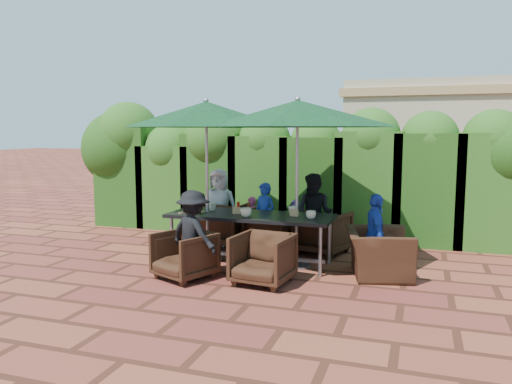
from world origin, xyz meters
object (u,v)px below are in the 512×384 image
(dining_table, at_px, (250,219))
(chair_near_left, at_px, (184,253))
(chair_near_right, at_px, (263,256))
(umbrella_left, at_px, (206,115))
(chair_far_right, at_px, (323,230))
(umbrella_right, at_px, (298,114))
(chair_far_mid, at_px, (273,227))
(chair_far_left, at_px, (222,222))
(chair_end_right, at_px, (379,245))

(dining_table, bearing_deg, chair_near_left, -120.77)
(chair_near_right, bearing_deg, umbrella_left, 150.61)
(chair_far_right, bearing_deg, umbrella_right, 93.89)
(chair_far_mid, bearing_deg, chair_far_left, 11.73)
(dining_table, distance_m, chair_end_right, 1.88)
(dining_table, relative_size, chair_far_left, 2.93)
(chair_far_left, relative_size, chair_end_right, 0.86)
(umbrella_left, xyz_separation_m, umbrella_right, (1.37, 0.10, 0.00))
(umbrella_left, distance_m, chair_end_right, 3.11)
(dining_table, relative_size, umbrella_left, 0.99)
(dining_table, bearing_deg, chair_end_right, -1.08)
(chair_near_right, bearing_deg, chair_near_left, -167.10)
(chair_end_right, bearing_deg, dining_table, 76.00)
(umbrella_left, relative_size, chair_far_left, 2.95)
(umbrella_right, xyz_separation_m, chair_far_right, (0.21, 0.92, -1.83))
(umbrella_right, bearing_deg, chair_end_right, -4.89)
(chair_end_right, bearing_deg, chair_far_mid, 48.36)
(chair_far_left, bearing_deg, chair_far_mid, -178.86)
(chair_far_left, bearing_deg, chair_far_right, -177.09)
(umbrella_left, distance_m, chair_far_left, 2.07)
(umbrella_right, bearing_deg, chair_far_left, 149.36)
(chair_near_left, bearing_deg, umbrella_right, 63.31)
(umbrella_right, relative_size, chair_far_left, 3.34)
(chair_far_mid, bearing_deg, chair_end_right, 164.62)
(dining_table, bearing_deg, chair_far_mid, 86.07)
(chair_far_mid, bearing_deg, chair_near_right, 115.92)
(chair_far_right, height_order, chair_near_right, chair_far_right)
(dining_table, xyz_separation_m, chair_near_right, (0.48, -0.89, -0.31))
(chair_far_mid, xyz_separation_m, chair_near_right, (0.41, -1.84, -0.03))
(dining_table, xyz_separation_m, chair_far_left, (-0.85, 0.98, -0.26))
(chair_near_left, bearing_deg, chair_far_left, 121.02)
(dining_table, bearing_deg, chair_near_right, -61.82)
(umbrella_left, xyz_separation_m, chair_near_left, (0.09, -0.96, -1.86))
(umbrella_right, relative_size, chair_far_right, 3.63)
(umbrella_left, relative_size, chair_near_left, 3.50)
(chair_near_right, xyz_separation_m, chair_end_right, (1.39, 0.85, 0.06))
(chair_far_right, distance_m, chair_near_left, 2.48)
(umbrella_right, relative_size, chair_near_right, 3.85)
(chair_far_mid, bearing_deg, chair_far_right, -164.56)
(chair_far_left, xyz_separation_m, chair_near_left, (0.26, -1.97, -0.07))
(chair_far_mid, xyz_separation_m, chair_far_right, (0.83, 0.03, -0.01))
(chair_far_right, xyz_separation_m, chair_near_right, (-0.42, -1.87, -0.02))
(umbrella_left, relative_size, chair_near_right, 3.40)
(chair_far_mid, bearing_deg, umbrella_left, 66.24)
(dining_table, height_order, chair_near_left, dining_table)
(chair_far_left, bearing_deg, chair_end_right, 162.33)
(umbrella_left, distance_m, chair_far_mid, 2.20)
(chair_near_left, height_order, chair_end_right, chair_end_right)
(umbrella_right, height_order, chair_far_left, umbrella_right)
(umbrella_right, bearing_deg, chair_far_right, 76.80)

